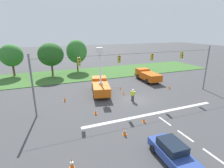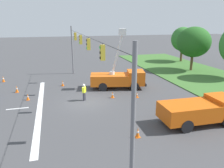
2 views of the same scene
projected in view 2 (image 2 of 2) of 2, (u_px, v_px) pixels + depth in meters
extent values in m
plane|color=#424244|center=(86.00, 102.00, 22.11)|extent=(200.00, 200.00, 0.00)
cube|color=silver|center=(40.00, 106.00, 20.95)|extent=(17.60, 0.50, 0.01)
cube|color=silver|center=(18.00, 109.00, 20.44)|extent=(0.20, 2.00, 0.01)
cylinder|color=slate|center=(72.00, 50.00, 33.15)|extent=(0.20, 0.20, 7.20)
cylinder|color=slate|center=(133.00, 128.00, 9.07)|extent=(0.20, 0.20, 7.20)
cylinder|color=black|center=(84.00, 35.00, 20.28)|extent=(26.00, 0.03, 0.03)
cylinder|color=black|center=(75.00, 32.00, 27.46)|extent=(0.02, 0.02, 0.10)
cube|color=gold|center=(75.00, 36.00, 27.61)|extent=(0.32, 0.28, 0.96)
cylinder|color=black|center=(74.00, 34.00, 27.48)|extent=(0.16, 0.05, 0.16)
cylinder|color=black|center=(74.00, 36.00, 27.56)|extent=(0.16, 0.05, 0.16)
cylinder|color=green|center=(74.00, 39.00, 27.65)|extent=(0.16, 0.05, 0.16)
cylinder|color=black|center=(81.00, 34.00, 22.71)|extent=(0.02, 0.02, 0.10)
cube|color=gold|center=(81.00, 40.00, 22.86)|extent=(0.32, 0.28, 0.96)
cylinder|color=black|center=(79.00, 37.00, 22.73)|extent=(0.16, 0.05, 0.16)
cylinder|color=black|center=(79.00, 40.00, 22.82)|extent=(0.16, 0.05, 0.16)
cylinder|color=green|center=(79.00, 43.00, 22.91)|extent=(0.16, 0.05, 0.16)
cylinder|color=black|center=(88.00, 38.00, 18.15)|extent=(0.02, 0.02, 0.10)
cube|color=gold|center=(88.00, 44.00, 18.30)|extent=(0.32, 0.28, 0.96)
cylinder|color=black|center=(86.00, 40.00, 18.17)|extent=(0.16, 0.05, 0.16)
cylinder|color=black|center=(87.00, 44.00, 18.26)|extent=(0.16, 0.05, 0.16)
cylinder|color=green|center=(87.00, 48.00, 18.35)|extent=(0.16, 0.05, 0.16)
cylinder|color=black|center=(102.00, 44.00, 13.30)|extent=(0.02, 0.02, 0.10)
cube|color=gold|center=(103.00, 53.00, 13.45)|extent=(0.32, 0.28, 0.96)
cylinder|color=green|center=(100.00, 47.00, 13.32)|extent=(0.16, 0.05, 0.16)
cylinder|color=black|center=(100.00, 53.00, 13.41)|extent=(0.16, 0.05, 0.16)
cylinder|color=black|center=(100.00, 58.00, 13.50)|extent=(0.16, 0.05, 0.16)
cylinder|color=brown|center=(181.00, 55.00, 43.67)|extent=(0.44, 0.44, 2.51)
ellipsoid|color=#33752D|center=(183.00, 39.00, 42.77)|extent=(4.67, 4.35, 4.65)
cylinder|color=brown|center=(191.00, 63.00, 35.74)|extent=(0.40, 0.40, 2.42)
ellipsoid|color=#235B1E|center=(194.00, 42.00, 34.78)|extent=(5.28, 5.33, 4.81)
cube|color=orange|center=(109.00, 79.00, 26.36)|extent=(3.34, 4.90, 1.23)
cube|color=orange|center=(136.00, 77.00, 26.43)|extent=(2.68, 2.39, 1.63)
cube|color=#1E2838|center=(141.00, 75.00, 26.38)|extent=(2.01, 0.55, 0.73)
cube|color=black|center=(144.00, 83.00, 26.66)|extent=(2.38, 0.69, 0.30)
cylinder|color=black|center=(132.00, 82.00, 27.71)|extent=(0.50, 1.04, 1.00)
cylinder|color=black|center=(135.00, 87.00, 25.59)|extent=(0.50, 1.04, 1.00)
cylinder|color=black|center=(103.00, 82.00, 27.55)|extent=(0.50, 1.04, 1.00)
cylinder|color=black|center=(103.00, 87.00, 25.43)|extent=(0.50, 1.04, 1.00)
cylinder|color=silver|center=(112.00, 73.00, 26.15)|extent=(0.60, 0.60, 0.36)
cube|color=white|center=(117.00, 55.00, 25.57)|extent=(0.55, 1.43, 4.77)
cube|color=white|center=(122.00, 32.00, 24.87)|extent=(1.06, 0.98, 0.80)
cube|color=#D6560F|center=(188.00, 111.00, 17.00)|extent=(2.58, 4.34, 1.25)
cube|color=#D6560F|center=(222.00, 106.00, 17.66)|extent=(2.42, 1.89, 1.56)
cylinder|color=black|center=(209.00, 110.00, 18.89)|extent=(0.30, 1.01, 1.00)
cylinder|color=black|center=(171.00, 114.00, 18.05)|extent=(0.30, 1.01, 1.00)
cylinder|color=black|center=(187.00, 126.00, 15.93)|extent=(0.30, 1.01, 1.00)
cylinder|color=#383842|center=(84.00, 97.00, 22.36)|extent=(0.18, 0.18, 0.85)
cylinder|color=#383842|center=(85.00, 96.00, 22.53)|extent=(0.18, 0.18, 0.85)
cube|color=#D8EA26|center=(84.00, 90.00, 22.24)|extent=(0.46, 0.44, 0.60)
cube|color=silver|center=(84.00, 90.00, 22.24)|extent=(0.37, 0.33, 0.62)
cylinder|color=#D8EA26|center=(83.00, 90.00, 22.00)|extent=(0.11, 0.11, 0.55)
cylinder|color=#D8EA26|center=(85.00, 89.00, 22.47)|extent=(0.11, 0.11, 0.55)
sphere|color=tan|center=(84.00, 86.00, 22.12)|extent=(0.22, 0.22, 0.22)
sphere|color=white|center=(84.00, 85.00, 22.11)|extent=(0.26, 0.26, 0.26)
cube|color=orange|center=(4.00, 82.00, 29.43)|extent=(0.36, 0.36, 0.03)
cone|color=orange|center=(3.00, 79.00, 29.32)|extent=(0.31, 0.31, 0.78)
cylinder|color=white|center=(3.00, 79.00, 29.31)|extent=(0.19, 0.19, 0.14)
cube|color=orange|center=(100.00, 77.00, 31.65)|extent=(0.36, 0.36, 0.03)
cone|color=orange|center=(100.00, 75.00, 31.55)|extent=(0.28, 0.28, 0.71)
cylinder|color=white|center=(100.00, 75.00, 31.54)|extent=(0.17, 0.17, 0.13)
cube|color=orange|center=(112.00, 98.00, 23.32)|extent=(0.36, 0.36, 0.03)
cone|color=orange|center=(112.00, 94.00, 23.22)|extent=(0.27, 0.27, 0.68)
cylinder|color=white|center=(112.00, 94.00, 23.21)|extent=(0.17, 0.17, 0.12)
cube|color=orange|center=(138.00, 137.00, 15.41)|extent=(0.36, 0.36, 0.03)
cone|color=orange|center=(138.00, 132.00, 15.31)|extent=(0.28, 0.28, 0.70)
cylinder|color=white|center=(138.00, 132.00, 15.30)|extent=(0.17, 0.17, 0.13)
cube|color=orange|center=(63.00, 86.00, 27.61)|extent=(0.36, 0.36, 0.03)
cone|color=orange|center=(63.00, 83.00, 27.52)|extent=(0.27, 0.27, 0.67)
cylinder|color=white|center=(63.00, 83.00, 27.51)|extent=(0.17, 0.17, 0.12)
cube|color=orange|center=(137.00, 97.00, 23.42)|extent=(0.36, 0.36, 0.03)
cone|color=orange|center=(137.00, 95.00, 23.33)|extent=(0.23, 0.23, 0.58)
cylinder|color=white|center=(137.00, 94.00, 23.32)|extent=(0.14, 0.14, 0.10)
cube|color=orange|center=(28.00, 100.00, 22.68)|extent=(0.36, 0.36, 0.03)
cone|color=orange|center=(28.00, 97.00, 22.58)|extent=(0.26, 0.26, 0.65)
cylinder|color=white|center=(28.00, 96.00, 22.57)|extent=(0.16, 0.16, 0.12)
cube|color=orange|center=(17.00, 92.00, 25.09)|extent=(0.36, 0.36, 0.03)
cone|color=orange|center=(17.00, 89.00, 24.98)|extent=(0.31, 0.31, 0.77)
cylinder|color=white|center=(17.00, 89.00, 24.97)|extent=(0.19, 0.19, 0.14)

